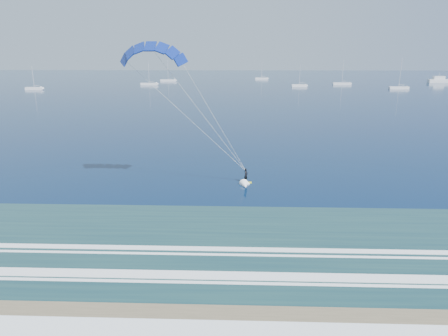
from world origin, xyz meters
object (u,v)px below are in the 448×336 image
Objects in this scene: sailboat_4 at (262,78)px; sailboat_5 at (342,83)px; sailboat_2 at (168,80)px; sailboat_8 at (399,88)px; kitesurfer_rig at (201,113)px; sailboat_0 at (34,88)px; sailboat_3 at (299,85)px; motor_yacht at (440,80)px; sailboat_1 at (149,84)px.

sailboat_5 reaches higher than sailboat_4.
sailboat_2 is 0.92× the size of sailboat_8.
sailboat_0 is (-90.98, 142.10, -8.21)m from kitesurfer_rig.
kitesurfer_rig is 169.50m from sailboat_3.
sailboat_0 is 84.69m from sailboat_2.
motor_yacht is at bearing -16.98° from sailboat_4.
kitesurfer_rig reaches higher than sailboat_0.
sailboat_2 is at bearing -157.24° from sailboat_4.
sailboat_3 is 0.93× the size of sailboat_4.
sailboat_8 is at bearing 3.27° from sailboat_0.
sailboat_4 is at bearing 126.25° from sailboat_8.
sailboat_8 reaches higher than motor_yacht.
motor_yacht is 1.26× the size of sailboat_0.
sailboat_2 is at bearing 52.69° from sailboat_0.
sailboat_5 reaches higher than sailboat_1.
sailboat_0 is 157.25m from sailboat_5.
sailboat_1 is 126.85m from sailboat_8.
kitesurfer_rig is 213.33m from sailboat_2.
sailboat_3 is at bearing 163.16° from sailboat_8.
sailboat_3 is at bearing -147.36° from sailboat_5.
kitesurfer_rig is 1.38× the size of sailboat_1.
sailboat_3 is at bearing 10.52° from sailboat_0.
sailboat_1 is 87.26m from sailboat_4.
motor_yacht is at bearing 58.59° from kitesurfer_rig.
sailboat_3 is (75.01, -43.89, -0.01)m from sailboat_2.
sailboat_5 reaches higher than sailboat_3.
sailboat_2 reaches higher than sailboat_3.
sailboat_3 is 0.82× the size of sailboat_5.
kitesurfer_rig is at bearing -108.56° from sailboat_5.
sailboat_3 is at bearing -30.33° from sailboat_2.
sailboat_2 is at bearing 154.40° from sailboat_8.
motor_yacht is at bearing 15.77° from sailboat_0.
sailboat_3 is at bearing -157.20° from motor_yacht.
sailboat_1 reaches higher than sailboat_0.
motor_yacht is 95.95m from sailboat_3.
kitesurfer_rig is 237.68m from motor_yacht.
sailboat_3 is 30.57m from sailboat_5.
sailboat_4 is (59.61, 25.01, -0.01)m from sailboat_2.
sailboat_0 is 171.74m from sailboat_8.
kitesurfer_rig is at bearing -75.85° from sailboat_1.
sailboat_8 is at bearing -130.45° from motor_yacht.
motor_yacht is 1.03× the size of sailboat_5.
sailboat_8 reaches higher than sailboat_1.
sailboat_8 is at bearing -16.84° from sailboat_3.
sailboat_0 is 1.00× the size of sailboat_3.
kitesurfer_rig reaches higher than sailboat_5.
sailboat_0 is 0.86× the size of sailboat_1.
motor_yacht is (123.82, 202.74, -7.40)m from kitesurfer_rig.
sailboat_1 is 105.51m from sailboat_5.
sailboat_8 is (171.46, 9.81, 0.04)m from sailboat_0.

